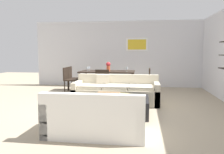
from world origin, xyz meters
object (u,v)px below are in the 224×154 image
object	(u,v)px
dining_chair_foot	(103,81)
wine_glass_left_far	(89,68)
dining_table	(107,73)
centerpiece_vase	(108,66)
candle_jar	(135,97)
sofa_beige	(116,93)
wine_glass_right_near	(127,68)
coffee_table	(126,106)
dining_chair_left_near	(69,78)
wine_glass_left_near	(87,68)
dining_chair_right_near	(146,79)
decorative_bowl	(124,95)
apple_on_coffee_table	(112,96)
loveseat_white	(96,118)
dining_chair_left_far	(73,76)

from	to	relation	value
dining_chair_foot	wine_glass_left_far	xyz separation A→B (m)	(-0.71, 1.05, 0.35)
dining_table	centerpiece_vase	world-z (taller)	centerpiece_vase
candle_jar	wine_glass_left_far	size ratio (longest dim) A/B	0.61
sofa_beige	wine_glass_right_near	xyz separation A→B (m)	(0.17, 1.68, 0.58)
coffee_table	candle_jar	world-z (taller)	candle_jar
dining_chair_left_near	wine_glass_left_near	distance (m)	0.76
wine_glass_left_near	centerpiece_vase	bearing A→B (deg)	8.75
dining_chair_right_near	wine_glass_left_near	size ratio (longest dim) A/B	5.82
dining_table	dining_chair_right_near	bearing A→B (deg)	-9.49
decorative_bowl	centerpiece_vase	xyz separation A→B (m)	(-0.82, 2.86, 0.50)
wine_glass_right_near	centerpiece_vase	xyz separation A→B (m)	(-0.68, 0.12, 0.06)
candle_jar	dining_chair_right_near	xyz separation A→B (m)	(0.26, 2.81, 0.08)
wine_glass_right_near	wine_glass_left_near	size ratio (longest dim) A/B	1.10
apple_on_coffee_table	dining_chair_left_near	size ratio (longest dim) A/B	0.08
dining_table	sofa_beige	bearing A→B (deg)	-73.28
decorative_bowl	dining_chair_right_near	xyz separation A→B (m)	(0.53, 2.64, 0.08)
loveseat_white	dining_chair_left_near	world-z (taller)	dining_chair_left_near
loveseat_white	apple_on_coffee_table	size ratio (longest dim) A/B	22.85
decorative_bowl	wine_glass_left_near	size ratio (longest dim) A/B	2.18
wine_glass_left_near	dining_chair_foot	bearing A→B (deg)	-48.05
sofa_beige	loveseat_white	xyz separation A→B (m)	(-0.05, -2.49, 0.00)
wine_glass_left_near	centerpiece_vase	xyz separation A→B (m)	(0.75, 0.12, 0.07)
wine_glass_left_near	dining_chair_left_near	bearing A→B (deg)	-171.18
dining_table	apple_on_coffee_table	bearing A→B (deg)	-78.68
decorative_bowl	apple_on_coffee_table	xyz separation A→B (m)	(-0.26, -0.07, -0.01)
coffee_table	dining_chair_left_far	size ratio (longest dim) A/B	1.22
candle_jar	dining_table	xyz separation A→B (m)	(-1.12, 3.04, 0.26)
decorative_bowl	centerpiece_vase	size ratio (longest dim) A/B	1.01
dining_chair_left_far	wine_glass_left_near	world-z (taller)	wine_glass_left_near
candle_jar	wine_glass_left_near	xyz separation A→B (m)	(-1.83, 2.92, 0.43)
dining_chair_left_far	dining_chair_left_near	distance (m)	0.46
dining_chair_foot	wine_glass_left_far	size ratio (longest dim) A/B	6.04
coffee_table	apple_on_coffee_table	bearing A→B (deg)	-178.18
dining_chair_left_far	dining_chair_left_near	xyz separation A→B (m)	(0.00, -0.46, 0.00)
dining_chair_right_near	wine_glass_right_near	distance (m)	0.77
sofa_beige	dining_chair_left_far	world-z (taller)	dining_chair_left_far
centerpiece_vase	apple_on_coffee_table	bearing A→B (deg)	-79.29
apple_on_coffee_table	dining_chair_left_far	world-z (taller)	dining_chair_left_far
decorative_bowl	coffee_table	bearing A→B (deg)	-47.67
dining_chair_left_near	dining_chair_right_near	size ratio (longest dim) A/B	1.00
wine_glass_left_near	wine_glass_right_near	bearing A→B (deg)	0.00
dining_chair_left_far	dining_chair_right_near	world-z (taller)	same
wine_glass_right_near	centerpiece_vase	size ratio (longest dim) A/B	0.51
centerpiece_vase	dining_table	bearing A→B (deg)	160.65
candle_jar	dining_chair_foot	distance (m)	2.40
coffee_table	centerpiece_vase	distance (m)	3.14
sofa_beige	candle_jar	size ratio (longest dim) A/B	26.74
dining_chair_foot	wine_glass_right_near	world-z (taller)	wine_glass_right_near
loveseat_white	candle_jar	size ratio (longest dim) A/B	19.22
coffee_table	centerpiece_vase	xyz separation A→B (m)	(-0.87, 2.92, 0.74)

